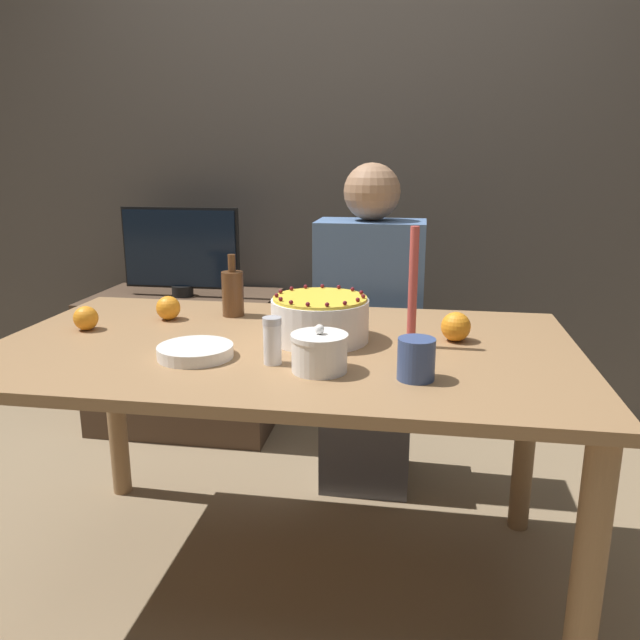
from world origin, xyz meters
TOP-DOWN VIEW (x-y plane):
  - ground_plane at (0.00, 0.00)m, footprint 12.00×12.00m
  - wall_behind at (0.00, 1.40)m, footprint 8.00×0.05m
  - dining_table at (0.00, 0.00)m, footprint 1.62×0.94m
  - cake at (0.10, 0.05)m, footprint 0.28×0.28m
  - sugar_bowl at (0.14, -0.22)m, footprint 0.14×0.14m
  - sugar_shaker at (0.01, -0.18)m, footprint 0.05×0.05m
  - plate_stack at (-0.20, -0.16)m, footprint 0.20×0.20m
  - candle at (0.35, 0.03)m, footprint 0.05×0.05m
  - bottle at (-0.23, 0.28)m, footprint 0.07×0.07m
  - cup at (0.37, -0.24)m, footprint 0.09×0.09m
  - orange_fruit_0 at (-0.61, 0.04)m, footprint 0.07×0.07m
  - orange_fruit_1 at (-0.42, 0.20)m, footprint 0.08×0.08m
  - orange_fruit_2 at (0.48, 0.10)m, footprint 0.08×0.08m
  - person_man_blue_shirt at (0.19, 0.67)m, footprint 0.40×0.34m
  - side_cabinet at (-0.73, 1.09)m, footprint 0.85×0.53m
  - tv_monitor at (-0.73, 1.09)m, footprint 0.56×0.10m

SIDE VIEW (x-z plane):
  - ground_plane at x=0.00m, z-range 0.00..0.00m
  - side_cabinet at x=-0.73m, z-range 0.00..0.64m
  - person_man_blue_shirt at x=0.19m, z-range -0.08..1.17m
  - dining_table at x=0.00m, z-range 0.28..1.04m
  - plate_stack at x=-0.20m, z-range 0.76..0.80m
  - orange_fruit_0 at x=-0.61m, z-range 0.76..0.84m
  - orange_fruit_1 at x=-0.42m, z-range 0.76..0.84m
  - orange_fruit_2 at x=0.48m, z-range 0.76..0.85m
  - sugar_bowl at x=0.14m, z-range 0.75..0.87m
  - cup at x=0.37m, z-range 0.76..0.86m
  - sugar_shaker at x=0.01m, z-range 0.77..0.89m
  - cake at x=0.10m, z-range 0.76..0.90m
  - bottle at x=-0.23m, z-range 0.74..0.94m
  - tv_monitor at x=-0.73m, z-range 0.65..1.06m
  - candle at x=0.35m, z-range 0.74..1.07m
  - wall_behind at x=0.00m, z-range 0.00..2.60m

